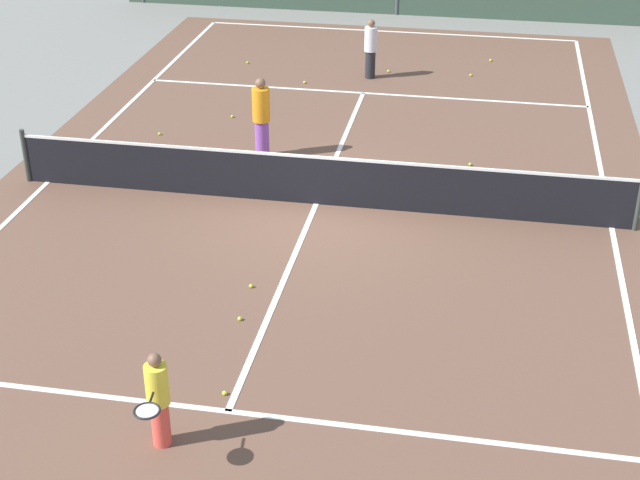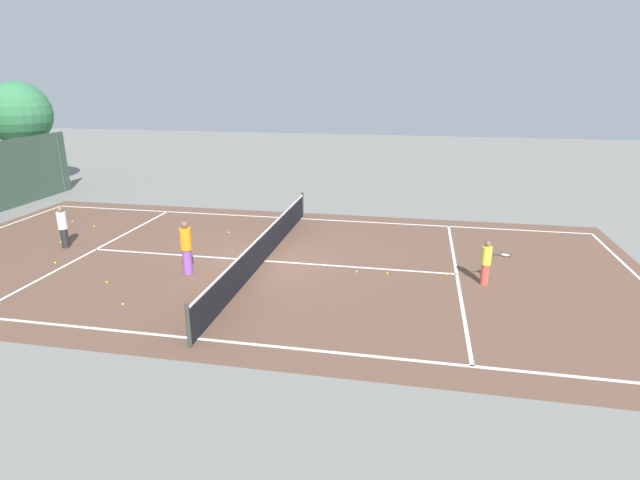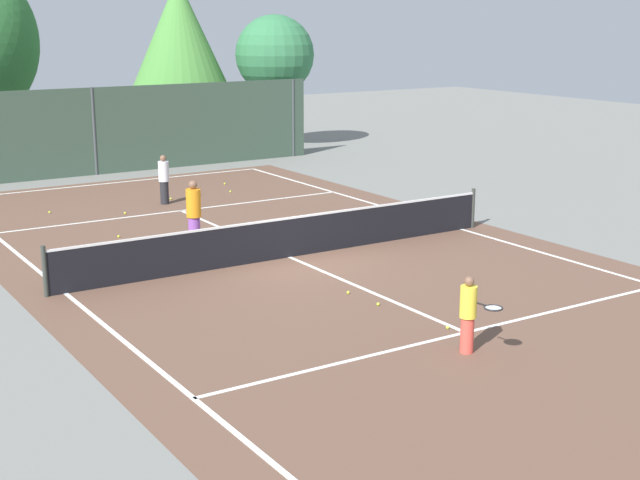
% 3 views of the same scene
% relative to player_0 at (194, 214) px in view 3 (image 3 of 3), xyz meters
% --- Properties ---
extents(ground_plane, '(80.00, 80.00, 0.00)m').
position_rel_player_0_xyz_m(ground_plane, '(1.55, -2.06, -0.89)').
color(ground_plane, slate).
extents(court_surface, '(13.00, 25.00, 0.01)m').
position_rel_player_0_xyz_m(court_surface, '(1.55, -2.06, -0.89)').
color(court_surface, brown).
rests_on(court_surface, ground_plane).
extents(tennis_net, '(11.90, 0.10, 1.10)m').
position_rel_player_0_xyz_m(tennis_net, '(1.55, -2.06, -0.38)').
color(tennis_net, '#333833').
rests_on(tennis_net, ground_plane).
extents(perimeter_fence, '(18.00, 0.12, 3.20)m').
position_rel_player_0_xyz_m(perimeter_fence, '(1.55, 11.94, 0.71)').
color(perimeter_fence, '#384C3D').
rests_on(perimeter_fence, ground_plane).
extents(tree_0, '(4.11, 4.11, 7.32)m').
position_rel_player_0_xyz_m(tree_0, '(6.79, 15.84, 4.13)').
color(tree_0, brown).
rests_on(tree_0, ground_plane).
extents(tree_3, '(3.44, 3.44, 5.80)m').
position_rel_player_0_xyz_m(tree_3, '(10.69, 14.53, 3.16)').
color(tree_3, brown).
rests_on(tree_3, ground_plane).
extents(player_0, '(0.37, 0.37, 1.74)m').
position_rel_player_0_xyz_m(player_0, '(0.00, 0.00, 0.00)').
color(player_0, purple).
rests_on(player_0, ground_plane).
extents(player_1, '(0.33, 0.33, 1.54)m').
position_rel_player_0_xyz_m(player_1, '(1.56, 5.57, -0.10)').
color(player_1, '#232328').
rests_on(player_1, ground_plane).
extents(player_2, '(0.40, 0.87, 1.38)m').
position_rel_player_0_xyz_m(player_2, '(0.90, -9.24, -0.17)').
color(player_2, '#E54C3F').
rests_on(player_2, ground_plane).
extents(tennis_ball_0, '(0.07, 0.07, 0.07)m').
position_rel_player_0_xyz_m(tennis_ball_0, '(-2.56, 0.75, -0.86)').
color(tennis_ball_0, '#CCE533').
rests_on(tennis_ball_0, ground_plane).
extents(tennis_ball_1, '(0.07, 0.07, 0.07)m').
position_rel_player_0_xyz_m(tennis_ball_1, '(1.14, -6.28, -0.86)').
color(tennis_ball_1, '#CCE533').
rests_on(tennis_ball_1, ground_plane).
extents(tennis_ball_2, '(0.07, 0.07, 0.07)m').
position_rel_player_0_xyz_m(tennis_ball_2, '(-3.04, -1.67, -0.86)').
color(tennis_ball_2, '#CCE533').
rests_on(tennis_ball_2, ground_plane).
extents(tennis_ball_3, '(0.07, 0.07, 0.07)m').
position_rel_player_0_xyz_m(tennis_ball_3, '(4.63, 7.55, -0.86)').
color(tennis_ball_3, '#CCE533').
rests_on(tennis_ball_3, ground_plane).
extents(tennis_ball_4, '(0.07, 0.07, 0.07)m').
position_rel_player_0_xyz_m(tennis_ball_4, '(1.08, -5.30, -0.86)').
color(tennis_ball_4, '#CCE533').
rests_on(tennis_ball_4, ground_plane).
extents(tennis_ball_5, '(0.07, 0.07, 0.07)m').
position_rel_player_0_xyz_m(tennis_ball_5, '(4.15, 6.16, -0.86)').
color(tennis_ball_5, '#CCE533').
rests_on(tennis_ball_5, ground_plane).
extents(tennis_ball_6, '(0.07, 0.07, 0.07)m').
position_rel_player_0_xyz_m(tennis_ball_6, '(-0.93, -1.13, -0.86)').
color(tennis_ball_6, '#CCE533').
rests_on(tennis_ball_6, ground_plane).
extents(tennis_ball_7, '(0.07, 0.07, 0.07)m').
position_rel_player_0_xyz_m(tennis_ball_7, '(1.41, -8.12, -0.86)').
color(tennis_ball_7, '#CCE533').
rests_on(tennis_ball_7, ground_plane).
extents(tennis_ball_8, '(0.07, 0.07, 0.07)m').
position_rel_player_0_xyz_m(tennis_ball_8, '(-0.04, 4.80, -0.86)').
color(tennis_ball_8, '#CCE533').
rests_on(tennis_ball_8, ground_plane).
extents(tennis_ball_9, '(0.07, 0.07, 0.07)m').
position_rel_player_0_xyz_m(tennis_ball_9, '(4.38, 0.30, -0.86)').
color(tennis_ball_9, '#CCE533').
rests_on(tennis_ball_9, ground_plane).
extents(tennis_ball_10, '(0.07, 0.07, 0.07)m').
position_rel_player_0_xyz_m(tennis_ball_10, '(0.97, -1.11, -0.86)').
color(tennis_ball_10, '#CCE533').
rests_on(tennis_ball_10, ground_plane).
extents(tennis_ball_11, '(0.07, 0.07, 0.07)m').
position_rel_player_0_xyz_m(tennis_ball_11, '(-1.89, 6.13, -0.86)').
color(tennis_ball_11, '#CCE533').
rests_on(tennis_ball_11, ground_plane).
extents(tennis_ball_12, '(0.07, 0.07, 0.07)m').
position_rel_player_0_xyz_m(tennis_ball_12, '(-1.24, 2.10, -0.86)').
color(tennis_ball_12, '#CCE533').
rests_on(tennis_ball_12, ground_plane).
extents(tennis_ball_13, '(0.07, 0.07, 0.07)m').
position_rel_player_0_xyz_m(tennis_ball_13, '(1.98, 6.10, -0.86)').
color(tennis_ball_13, '#CCE533').
rests_on(tennis_ball_13, ground_plane).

